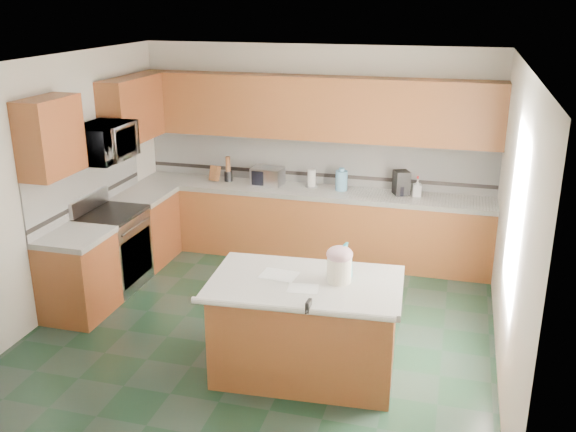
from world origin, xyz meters
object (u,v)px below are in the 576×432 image
(toaster_oven, at_px, (268,176))
(treat_jar, at_px, (339,270))
(soap_bottle_island, at_px, (346,261))
(coffee_maker, at_px, (401,183))
(island_top, at_px, (306,284))
(knife_block, at_px, (215,173))
(island_base, at_px, (305,330))

(toaster_oven, bearing_deg, treat_jar, -55.87)
(soap_bottle_island, distance_m, coffee_maker, 2.66)
(island_top, bearing_deg, knife_block, 121.14)
(island_base, relative_size, soap_bottle_island, 4.74)
(island_base, relative_size, toaster_oven, 3.97)
(treat_jar, relative_size, soap_bottle_island, 0.66)
(island_base, bearing_deg, toaster_oven, 109.54)
(island_top, xyz_separation_m, toaster_oven, (-1.19, 2.76, 0.14))
(soap_bottle_island, bearing_deg, island_top, -145.58)
(knife_block, height_order, coffee_maker, coffee_maker)
(treat_jar, distance_m, knife_block, 3.49)
(coffee_maker, bearing_deg, island_top, -125.76)
(island_base, distance_m, toaster_oven, 3.07)
(island_base, relative_size, treat_jar, 7.13)
(coffee_maker, bearing_deg, soap_bottle_island, -119.52)
(knife_block, distance_m, coffee_maker, 2.46)
(knife_block, xyz_separation_m, toaster_oven, (0.74, 0.00, 0.01))
(treat_jar, bearing_deg, coffee_maker, 77.49)
(island_top, relative_size, treat_jar, 7.58)
(knife_block, bearing_deg, island_top, -42.27)
(island_top, xyz_separation_m, knife_block, (-1.92, 2.76, 0.13))
(soap_bottle_island, bearing_deg, coffee_maker, 96.48)
(island_base, height_order, knife_block, knife_block)
(treat_jar, distance_m, coffee_maker, 2.75)
(knife_block, relative_size, toaster_oven, 0.51)
(treat_jar, height_order, knife_block, treat_jar)
(island_top, xyz_separation_m, treat_jar, (0.28, 0.06, 0.14))
(island_base, xyz_separation_m, soap_bottle_island, (0.32, 0.14, 0.66))
(soap_bottle_island, bearing_deg, treat_jar, -105.94)
(soap_bottle_island, bearing_deg, knife_block, 141.66)
(island_base, distance_m, soap_bottle_island, 0.74)
(soap_bottle_island, relative_size, knife_block, 1.63)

